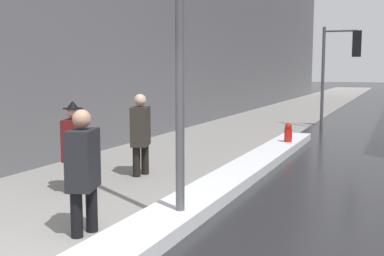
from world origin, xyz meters
TOP-DOWN VIEW (x-y plane):
  - sidewalk_slab at (-2.00, 15.00)m, footprint 4.00×80.00m
  - snow_bank_curb at (0.23, 4.95)m, footprint 0.77×11.29m
  - lamp_post at (0.34, 1.89)m, footprint 0.28×0.28m
  - traffic_light_near at (1.14, 13.82)m, footprint 1.31×0.39m
  - pedestrian_in_glasses at (-0.59, 1.00)m, footprint 0.45×0.59m
  - pedestrian_in_fedora at (-2.03, 2.71)m, footprint 0.42×0.55m
  - pedestrian_with_shoulder_bag at (-1.63, 4.30)m, footprint 0.46×0.76m
  - fire_hydrant at (0.35, 8.65)m, footprint 0.20×0.20m

SIDE VIEW (x-z plane):
  - sidewalk_slab at x=-2.00m, z-range 0.00..0.01m
  - snow_bank_curb at x=0.23m, z-range 0.00..0.19m
  - fire_hydrant at x=0.35m, z-range 0.00..0.70m
  - pedestrian_in_fedora at x=-2.03m, z-range 0.07..1.65m
  - pedestrian_in_glasses at x=-0.59m, z-range 0.09..1.70m
  - pedestrian_with_shoulder_bag at x=-1.63m, z-range 0.09..1.71m
  - traffic_light_near at x=1.14m, z-range 0.79..4.38m
  - lamp_post at x=0.34m, z-range 0.48..5.36m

